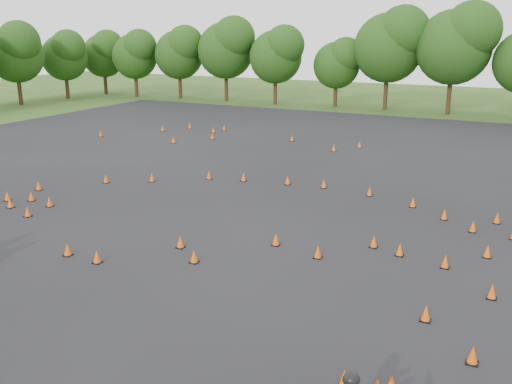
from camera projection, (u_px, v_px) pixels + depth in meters
The scene contains 4 objects.
ground at pixel (209, 249), 21.37m from camera, with size 140.00×140.00×0.00m, color #2D5119.
asphalt_pad at pixel (275, 206), 26.55m from camera, with size 62.00×62.00×0.00m, color black.
treeline at pixel (413, 68), 50.47m from camera, with size 86.97×32.35×10.95m.
traffic_cones at pixel (270, 204), 26.13m from camera, with size 36.26×33.25×0.45m.
Camera 1 is at (10.38, -17.13, 7.95)m, focal length 40.00 mm.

